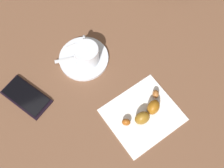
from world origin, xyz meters
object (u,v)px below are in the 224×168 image
saucer (84,58)px  cell_phone (26,97)px  napkin (143,115)px  croissant (147,112)px  teaspoon (84,56)px  sugar_packet (78,46)px  espresso_cup (86,54)px

saucer → cell_phone: same height
napkin → croissant: 0.02m
teaspoon → sugar_packet: size_ratio=1.83×
napkin → cell_phone: (-0.18, -0.26, 0.00)m
saucer → croissant: (0.23, 0.08, 0.02)m
sugar_packet → croissant: croissant is taller
espresso_cup → cell_phone: (0.03, -0.19, -0.03)m
espresso_cup → cell_phone: size_ratio=0.62×
sugar_packet → napkin: (0.26, 0.07, -0.01)m
croissant → teaspoon: bearing=-161.1°
saucer → sugar_packet: bearing=179.3°
espresso_cup → croissant: 0.23m
teaspoon → espresso_cup: bearing=27.2°
sugar_packet → cell_phone: size_ratio=0.46×
espresso_cup → sugar_packet: espresso_cup is taller
sugar_packet → cell_phone: bearing=22.9°
espresso_cup → sugar_packet: bearing=-172.3°
espresso_cup → napkin: size_ratio=0.51×
saucer → sugar_packet: 0.04m
espresso_cup → teaspoon: bearing=-152.8°
saucer → espresso_cup: espresso_cup is taller
sugar_packet → cell_phone: sugar_packet is taller
sugar_packet → napkin: size_ratio=0.38×
espresso_cup → saucer: bearing=-139.3°
teaspoon → croissant: (0.23, 0.08, 0.01)m
croissant → cell_phone: croissant is taller
saucer → espresso_cup: 0.03m
saucer → cell_phone: 0.19m
espresso_cup → cell_phone: 0.20m
saucer → sugar_packet: sugar_packet is taller
espresso_cup → croissant: size_ratio=0.70×
espresso_cup → napkin: bearing=16.7°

